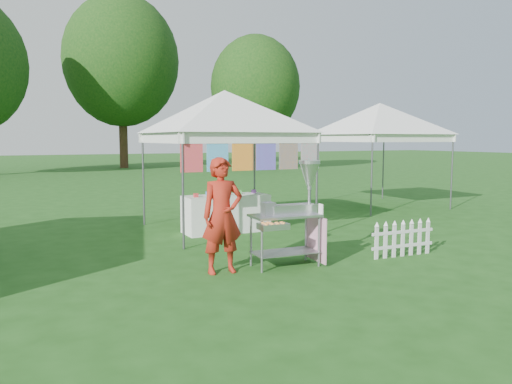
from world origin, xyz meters
TOP-DOWN VIEW (x-y plane):
  - ground at (0.00, 0.00)m, footprint 120.00×120.00m
  - canopy_main at (0.00, 3.49)m, footprint 4.24×4.24m
  - canopy_right at (5.50, 5.00)m, footprint 4.24×4.24m
  - tree_mid at (3.00, 28.00)m, footprint 7.60×7.60m
  - tree_right at (10.00, 22.00)m, footprint 5.60×5.60m
  - donut_cart at (-0.23, 0.20)m, footprint 1.23×0.76m
  - vendor at (-1.41, 0.30)m, footprint 0.64×0.44m
  - picket_fence at (1.70, -0.11)m, footprint 1.26×0.09m
  - display_table at (-0.07, 3.29)m, footprint 1.80×0.70m

SIDE VIEW (x-z plane):
  - ground at x=0.00m, z-range 0.00..0.00m
  - picket_fence at x=1.70m, z-range 0.01..0.57m
  - display_table at x=-0.07m, z-range 0.00..0.79m
  - vendor at x=-1.41m, z-range 0.00..1.71m
  - donut_cart at x=-0.23m, z-range 0.15..1.79m
  - canopy_main at x=0.00m, z-range 1.26..4.71m
  - canopy_right at x=5.50m, z-range 1.27..4.72m
  - tree_right at x=10.00m, z-range 0.97..9.39m
  - tree_mid at x=3.00m, z-range 1.38..12.90m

